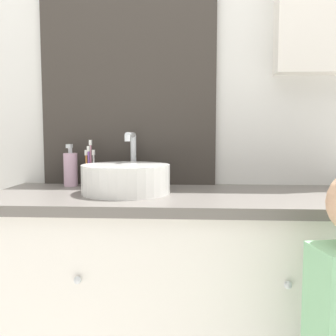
{
  "coord_description": "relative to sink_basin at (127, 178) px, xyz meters",
  "views": [
    {
      "loc": [
        0.03,
        -1.04,
        1.06
      ],
      "look_at": [
        -0.05,
        0.28,
        0.94
      ],
      "focal_mm": 40.0,
      "sensor_mm": 36.0,
      "label": 1
    }
  ],
  "objects": [
    {
      "name": "wall_back",
      "position": [
        0.24,
        0.28,
        0.38
      ],
      "size": [
        3.2,
        0.18,
        2.5
      ],
      "color": "silver",
      "rests_on": "ground_plane"
    },
    {
      "name": "soap_dispenser",
      "position": [
        -0.27,
        0.17,
        0.02
      ],
      "size": [
        0.06,
        0.06,
        0.18
      ],
      "color": "#CCA3BC",
      "rests_on": "vanity_counter"
    },
    {
      "name": "sink_basin",
      "position": [
        0.0,
        0.0,
        0.0
      ],
      "size": [
        0.33,
        0.38,
        0.23
      ],
      "color": "white",
      "rests_on": "vanity_counter"
    },
    {
      "name": "toothbrush_holder",
      "position": [
        -0.18,
        0.16,
        -0.01
      ],
      "size": [
        0.07,
        0.07,
        0.2
      ],
      "color": "silver",
      "rests_on": "vanity_counter"
    },
    {
      "name": "vanity_counter",
      "position": [
        0.21,
        -0.01,
        -0.47
      ],
      "size": [
        1.44,
        0.53,
        0.84
      ],
      "color": "silver",
      "rests_on": "ground_plane"
    }
  ]
}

